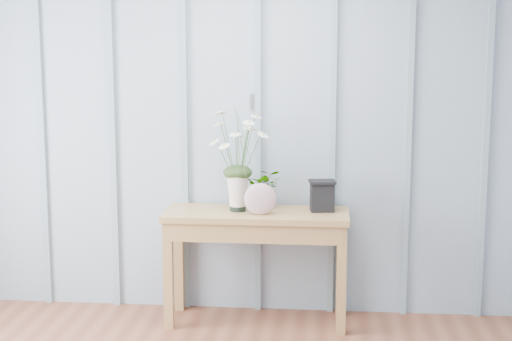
# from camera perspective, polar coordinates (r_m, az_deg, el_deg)

# --- Properties ---
(room_shell) EXTENTS (4.00, 4.50, 2.50)m
(room_shell) POSITION_cam_1_polar(r_m,az_deg,el_deg) (3.96, -5.32, 11.31)
(room_shell) COLOR #90A2B3
(room_shell) RESTS_ON ground
(sideboard) EXTENTS (1.20, 0.45, 0.75)m
(sideboard) POSITION_cam_1_polar(r_m,az_deg,el_deg) (5.14, 0.05, -4.25)
(sideboard) COLOR olive
(sideboard) RESTS_ON ground
(daisy_vase) EXTENTS (0.47, 0.35, 0.66)m
(daisy_vase) POSITION_cam_1_polar(r_m,az_deg,el_deg) (5.06, -1.35, 1.61)
(daisy_vase) COLOR black
(daisy_vase) RESTS_ON sideboard
(spider_plant) EXTENTS (0.24, 0.21, 0.27)m
(spider_plant) POSITION_cam_1_polar(r_m,az_deg,el_deg) (5.21, 0.68, -1.28)
(spider_plant) COLOR #1F3515
(spider_plant) RESTS_ON sideboard
(felt_disc_vessel) EXTENTS (0.21, 0.07, 0.21)m
(felt_disc_vessel) POSITION_cam_1_polar(r_m,az_deg,el_deg) (5.00, 0.32, -2.09)
(felt_disc_vessel) COLOR #8E4D71
(felt_disc_vessel) RESTS_ON sideboard
(carved_box) EXTENTS (0.19, 0.15, 0.21)m
(carved_box) POSITION_cam_1_polar(r_m,az_deg,el_deg) (5.12, 4.83, -1.82)
(carved_box) COLOR black
(carved_box) RESTS_ON sideboard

